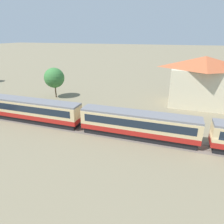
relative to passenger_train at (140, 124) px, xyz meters
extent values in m
plane|color=#7A7056|center=(9.89, -0.46, -2.27)|extent=(600.00, 600.00, 0.00)
cube|color=#AD1E19|center=(-0.27, 0.00, -0.97)|extent=(17.79, 2.93, 0.80)
cube|color=#D1B784|center=(-0.27, 0.00, 0.48)|extent=(17.79, 2.93, 2.10)
cube|color=#192330|center=(-0.27, 0.00, 0.58)|extent=(16.36, 2.97, 1.18)
cube|color=slate|center=(-0.27, 0.00, 1.68)|extent=(17.79, 2.76, 0.30)
cube|color=black|center=(-0.27, 0.00, -1.81)|extent=(17.08, 2.52, 0.88)
cylinder|color=black|center=(5.60, -0.72, -1.82)|extent=(0.90, 0.18, 0.90)
cylinder|color=black|center=(5.60, 0.72, -1.82)|extent=(0.90, 0.18, 0.90)
cylinder|color=black|center=(-6.14, -0.72, -1.82)|extent=(0.90, 0.18, 0.90)
cylinder|color=black|center=(-6.14, 0.72, -1.82)|extent=(0.90, 0.18, 0.90)
cube|color=#AD1E19|center=(-19.22, 0.00, -0.97)|extent=(17.79, 2.93, 0.80)
cube|color=#D1B784|center=(-19.22, 0.00, 0.48)|extent=(17.79, 2.93, 2.10)
cube|color=#192330|center=(-19.22, 0.00, 0.58)|extent=(16.36, 2.97, 1.18)
cube|color=slate|center=(-19.22, 0.00, 1.68)|extent=(17.79, 2.76, 0.30)
cube|color=black|center=(-19.22, 0.00, -1.81)|extent=(17.08, 2.52, 0.88)
cylinder|color=black|center=(-13.35, -0.72, -1.82)|extent=(0.90, 0.18, 0.90)
cylinder|color=black|center=(-13.35, 0.72, -1.82)|extent=(0.90, 0.18, 0.90)
cylinder|color=black|center=(-25.09, -0.72, -1.82)|extent=(0.90, 0.18, 0.90)
cylinder|color=black|center=(-25.09, 0.72, -1.82)|extent=(0.90, 0.18, 0.90)
cube|color=#665B51|center=(5.21, 0.00, -2.27)|extent=(158.69, 3.60, 0.01)
cube|color=#4C4238|center=(5.21, -0.72, -2.25)|extent=(158.69, 0.12, 0.04)
cube|color=#4C4238|center=(5.21, 0.72, -2.25)|extent=(158.69, 0.12, 0.04)
cube|color=beige|center=(9.61, 19.06, 1.80)|extent=(12.89, 8.26, 8.14)
pyramid|color=#B25633|center=(9.61, 19.06, 7.16)|extent=(13.92, 8.93, 2.59)
cylinder|color=#4C3823|center=(-24.13, 14.22, -0.53)|extent=(0.30, 0.30, 3.49)
sphere|color=#387538|center=(-24.13, 14.22, 2.69)|extent=(4.88, 4.88, 4.88)
camera|label=1|loc=(4.70, -27.22, 12.64)|focal=32.00mm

